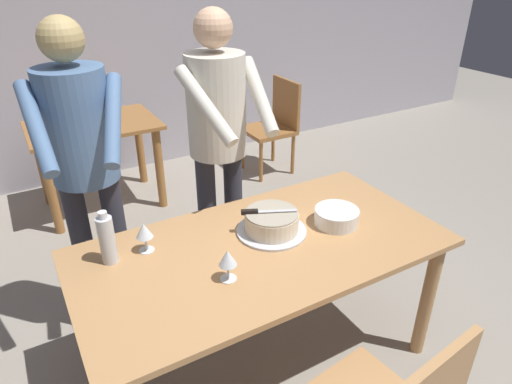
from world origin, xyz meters
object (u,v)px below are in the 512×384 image
at_px(water_bottle, 107,239).
at_px(wine_glass_near, 144,231).
at_px(person_cutting_cake, 218,132).
at_px(plate_stack, 336,217).
at_px(background_chair_1, 274,123).
at_px(person_standing_beside, 84,156).
at_px(cake_on_platter, 272,223).
at_px(cake_knife, 257,212).
at_px(wine_glass_far, 228,259).
at_px(main_dining_table, 262,263).
at_px(background_table, 96,143).

bearing_deg(water_bottle, wine_glass_near, -0.54).
relative_size(wine_glass_near, person_cutting_cake, 0.08).
bearing_deg(wine_glass_near, plate_stack, -15.43).
bearing_deg(background_chair_1, person_standing_beside, -145.11).
distance_m(cake_on_platter, cake_knife, 0.10).
height_order(cake_knife, wine_glass_far, wine_glass_far).
bearing_deg(background_chair_1, person_cutting_cake, -131.84).
height_order(wine_glass_far, background_chair_1, background_chair_1).
distance_m(main_dining_table, background_chair_1, 2.46).
bearing_deg(cake_knife, person_standing_beside, 138.10).
bearing_deg(cake_on_platter, background_table, 101.00).
bearing_deg(background_table, cake_knife, -80.60).
bearing_deg(cake_knife, person_cutting_cake, 82.75).
xyz_separation_m(main_dining_table, cake_knife, (0.03, 0.11, 0.22)).
distance_m(main_dining_table, background_table, 2.18).
height_order(wine_glass_near, person_cutting_cake, person_cutting_cake).
bearing_deg(person_cutting_cake, wine_glass_far, -113.70).
bearing_deg(water_bottle, main_dining_table, -19.54).
distance_m(cake_on_platter, background_table, 2.13).
xyz_separation_m(plate_stack, wine_glass_near, (-0.89, 0.25, 0.06)).
distance_m(wine_glass_near, person_standing_beside, 0.52).
bearing_deg(background_table, water_bottle, -99.68).
distance_m(plate_stack, water_bottle, 1.09).
distance_m(plate_stack, person_standing_beside, 1.27).
relative_size(main_dining_table, wine_glass_far, 11.93).
relative_size(plate_stack, background_chair_1, 0.24).
bearing_deg(plate_stack, person_cutting_cake, 115.18).
height_order(plate_stack, background_chair_1, background_chair_1).
bearing_deg(water_bottle, person_standing_beside, 86.31).
bearing_deg(person_cutting_cake, wine_glass_near, -143.68).
height_order(wine_glass_near, water_bottle, water_bottle).
xyz_separation_m(cake_on_platter, wine_glass_near, (-0.57, 0.15, 0.05)).
relative_size(cake_on_platter, person_cutting_cake, 0.20).
xyz_separation_m(water_bottle, background_chair_1, (1.99, 1.82, -0.37)).
distance_m(wine_glass_near, person_cutting_cake, 0.75).
bearing_deg(cake_knife, background_table, 99.40).
xyz_separation_m(wine_glass_far, water_bottle, (-0.39, 0.37, 0.01)).
xyz_separation_m(cake_on_platter, background_table, (-0.41, 2.08, -0.22)).
distance_m(plate_stack, background_chair_1, 2.29).
bearing_deg(cake_on_platter, wine_glass_near, 165.33).
bearing_deg(background_chair_1, main_dining_table, -123.40).
height_order(cake_knife, background_chair_1, background_chair_1).
bearing_deg(person_standing_beside, plate_stack, -34.38).
bearing_deg(cake_on_platter, cake_knife, 154.98).
xyz_separation_m(cake_knife, person_cutting_cake, (0.07, 0.54, 0.21)).
xyz_separation_m(person_standing_beside, background_table, (0.30, 1.48, -0.50)).
bearing_deg(main_dining_table, background_table, 98.17).
xyz_separation_m(cake_on_platter, water_bottle, (-0.73, 0.15, 0.06)).
distance_m(wine_glass_near, water_bottle, 0.16).
height_order(main_dining_table, cake_knife, cake_knife).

